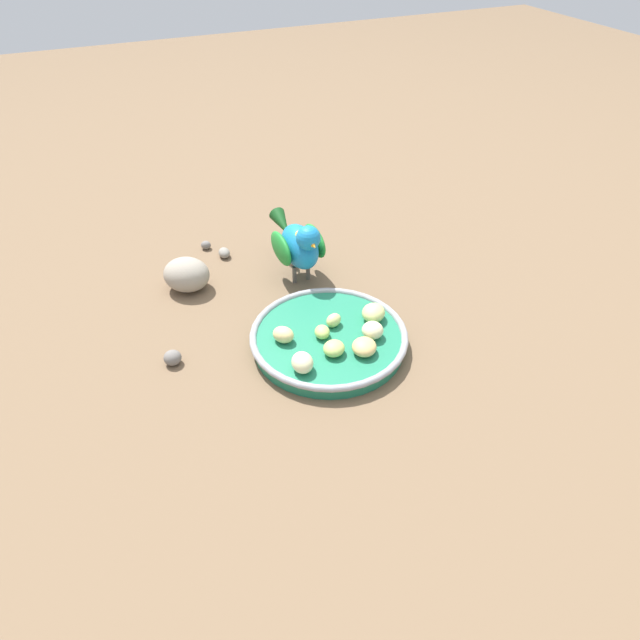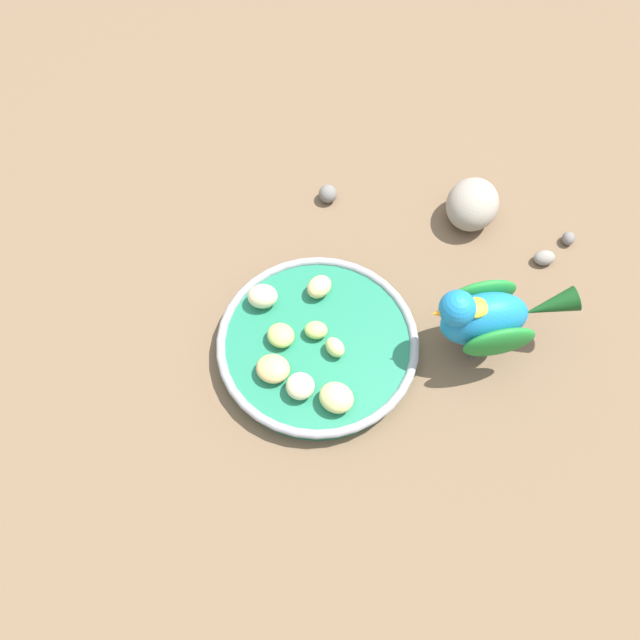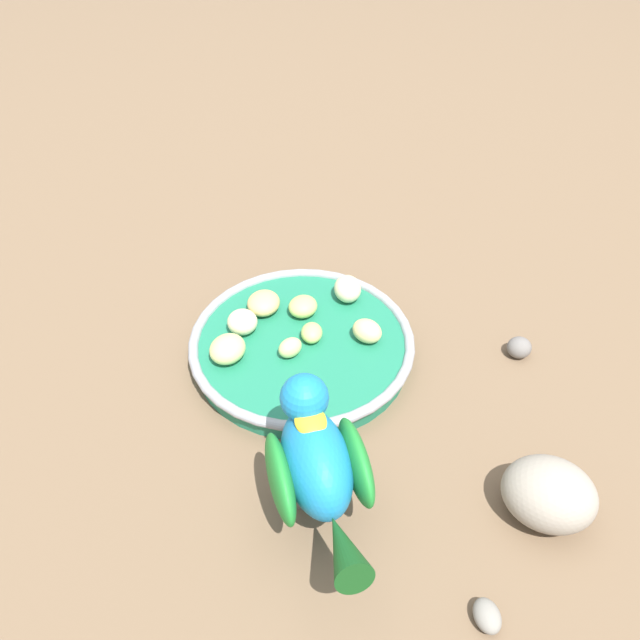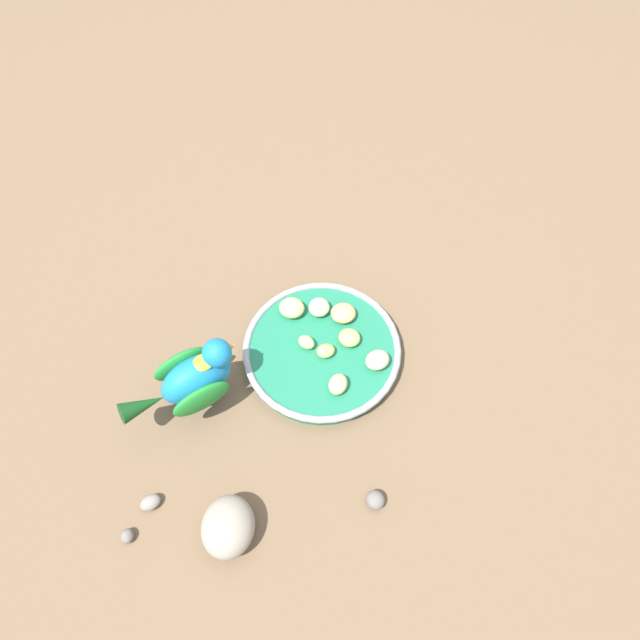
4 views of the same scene
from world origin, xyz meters
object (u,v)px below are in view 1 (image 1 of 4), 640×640
(apple_piece_3, at_px, (302,363))
(feeding_bowl, at_px, (330,340))
(apple_piece_4, at_px, (373,313))
(pebble_2, at_px, (206,245))
(apple_piece_5, at_px, (373,330))
(apple_piece_2, at_px, (321,334))
(apple_piece_1, at_px, (364,347))
(pebble_1, at_px, (173,358))
(rock_large, at_px, (187,275))
(apple_piece_7, at_px, (334,320))
(parrot, at_px, (299,243))
(apple_piece_0, at_px, (333,349))
(pebble_0, at_px, (224,253))
(apple_piece_6, at_px, (283,335))

(apple_piece_3, bearing_deg, feeding_bowl, -52.30)
(apple_piece_4, bearing_deg, pebble_2, 27.01)
(apple_piece_5, xyz_separation_m, pebble_2, (0.37, 0.15, -0.03))
(feeding_bowl, relative_size, apple_piece_2, 8.72)
(apple_piece_1, xyz_separation_m, apple_piece_5, (0.03, -0.03, 0.00))
(apple_piece_4, relative_size, pebble_1, 1.53)
(rock_large, bearing_deg, feeding_bowl, -146.45)
(feeding_bowl, relative_size, apple_piece_7, 9.08)
(parrot, bearing_deg, apple_piece_2, -13.42)
(parrot, bearing_deg, rock_large, -105.07)
(apple_piece_1, bearing_deg, parrot, 0.36)
(apple_piece_1, distance_m, pebble_2, 0.42)
(apple_piece_2, bearing_deg, apple_piece_0, -176.91)
(apple_piece_5, height_order, pebble_0, apple_piece_5)
(feeding_bowl, bearing_deg, parrot, -8.44)
(apple_piece_0, distance_m, apple_piece_5, 0.07)
(pebble_0, bearing_deg, apple_piece_2, -169.31)
(pebble_2, bearing_deg, pebble_0, -150.21)
(apple_piece_4, xyz_separation_m, apple_piece_6, (0.01, 0.14, -0.00))
(feeding_bowl, xyz_separation_m, apple_piece_1, (-0.05, -0.03, 0.02))
(apple_piece_1, relative_size, rock_large, 0.49)
(pebble_2, bearing_deg, parrot, -142.47)
(apple_piece_0, xyz_separation_m, parrot, (0.22, -0.04, 0.04))
(feeding_bowl, relative_size, pebble_2, 12.81)
(parrot, bearing_deg, pebble_0, -140.93)
(apple_piece_4, xyz_separation_m, pebble_2, (0.33, 0.17, -0.03))
(apple_piece_3, bearing_deg, apple_piece_0, -75.94)
(feeding_bowl, xyz_separation_m, apple_piece_0, (-0.04, 0.01, 0.02))
(rock_large, bearing_deg, pebble_0, -49.08)
(apple_piece_0, relative_size, rock_large, 0.42)
(apple_piece_7, distance_m, pebble_1, 0.24)
(pebble_0, xyz_separation_m, pebble_1, (-0.25, 0.15, 0.00))
(apple_piece_5, relative_size, apple_piece_7, 1.23)
(feeding_bowl, height_order, rock_large, rock_large)
(apple_piece_0, distance_m, apple_piece_2, 0.04)
(pebble_1, bearing_deg, parrot, -62.45)
(apple_piece_0, xyz_separation_m, apple_piece_5, (0.01, -0.07, 0.00))
(apple_piece_2, height_order, pebble_0, apple_piece_2)
(apple_piece_0, height_order, apple_piece_2, apple_piece_0)
(feeding_bowl, distance_m, apple_piece_7, 0.03)
(apple_piece_4, distance_m, parrot, 0.19)
(apple_piece_1, bearing_deg, apple_piece_3, 88.82)
(apple_piece_3, bearing_deg, pebble_1, 55.48)
(feeding_bowl, distance_m, apple_piece_6, 0.07)
(feeding_bowl, relative_size, pebble_1, 9.20)
(pebble_0, bearing_deg, pebble_2, 29.79)
(apple_piece_5, distance_m, apple_piece_6, 0.13)
(apple_piece_7, distance_m, rock_large, 0.27)
(feeding_bowl, distance_m, apple_piece_0, 0.04)
(apple_piece_7, bearing_deg, apple_piece_5, -138.80)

